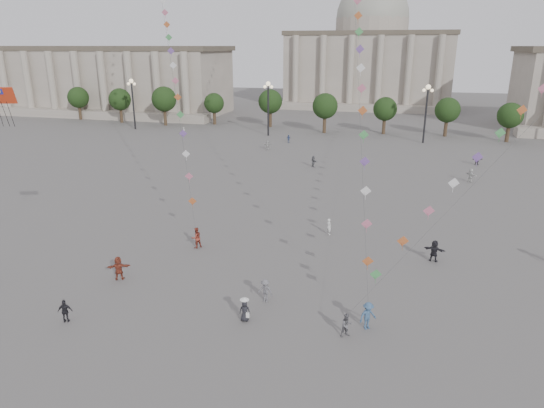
# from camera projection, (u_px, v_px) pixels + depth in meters

# --- Properties ---
(ground) EXTENTS (360.00, 360.00, 0.00)m
(ground) POSITION_uv_depth(u_px,v_px,m) (201.00, 340.00, 29.93)
(ground) COLOR #5B5856
(ground) RESTS_ON ground
(hall_west) EXTENTS (84.00, 26.22, 17.20)m
(hall_west) POSITION_uv_depth(u_px,v_px,m) (80.00, 80.00, 131.93)
(hall_west) COLOR gray
(hall_west) RESTS_ON ground
(hall_central) EXTENTS (48.30, 34.30, 35.50)m
(hall_central) POSITION_uv_depth(u_px,v_px,m) (370.00, 56.00, 144.08)
(hall_central) COLOR gray
(hall_central) RESTS_ON ground
(tree_row) EXTENTS (137.12, 5.12, 8.00)m
(tree_row) POSITION_uv_depth(u_px,v_px,m) (349.00, 106.00, 99.83)
(tree_row) COLOR #39281C
(tree_row) RESTS_ON ground
(lamp_post_far_west) EXTENTS (2.00, 0.90, 10.65)m
(lamp_post_far_west) POSITION_uv_depth(u_px,v_px,m) (132.00, 95.00, 102.96)
(lamp_post_far_west) COLOR #262628
(lamp_post_far_west) RESTS_ON ground
(lamp_post_mid_west) EXTENTS (2.00, 0.90, 10.65)m
(lamp_post_mid_west) POSITION_uv_depth(u_px,v_px,m) (268.00, 99.00, 95.57)
(lamp_post_mid_west) COLOR #262628
(lamp_post_mid_west) RESTS_ON ground
(lamp_post_mid_east) EXTENTS (2.00, 0.90, 10.65)m
(lamp_post_mid_east) POSITION_uv_depth(u_px,v_px,m) (427.00, 103.00, 88.19)
(lamp_post_mid_east) COLOR #262628
(lamp_post_mid_east) RESTS_ON ground
(person_crowd_0) EXTENTS (0.88, 0.90, 1.52)m
(person_crowd_0) POSITION_uv_depth(u_px,v_px,m) (289.00, 139.00, 90.40)
(person_crowd_0) COLOR #384D7F
(person_crowd_0) RESTS_ON ground
(person_crowd_3) EXTENTS (1.82, 0.93, 1.88)m
(person_crowd_3) POSITION_uv_depth(u_px,v_px,m) (434.00, 251.00, 40.60)
(person_crowd_3) COLOR black
(person_crowd_3) RESTS_ON ground
(person_crowd_4) EXTENTS (1.57, 1.06, 1.62)m
(person_crowd_4) POSITION_uv_depth(u_px,v_px,m) (267.00, 145.00, 84.41)
(person_crowd_4) COLOR #B9B9B5
(person_crowd_4) RESTS_ON ground
(person_crowd_6) EXTENTS (1.23, 0.86, 1.73)m
(person_crowd_6) POSITION_uv_depth(u_px,v_px,m) (265.00, 291.00, 34.20)
(person_crowd_6) COLOR slate
(person_crowd_6) RESTS_ON ground
(person_crowd_7) EXTENTS (1.55, 1.60, 1.82)m
(person_crowd_7) POSITION_uv_depth(u_px,v_px,m) (471.00, 175.00, 64.34)
(person_crowd_7) COLOR silver
(person_crowd_7) RESTS_ON ground
(person_crowd_9) EXTENTS (1.61, 0.79, 1.66)m
(person_crowd_9) POSITION_uv_depth(u_px,v_px,m) (477.00, 160.00, 73.57)
(person_crowd_9) COLOR black
(person_crowd_9) RESTS_ON ground
(person_crowd_10) EXTENTS (0.42, 0.61, 1.62)m
(person_crowd_10) POSITION_uv_depth(u_px,v_px,m) (184.00, 131.00, 98.05)
(person_crowd_10) COLOR beige
(person_crowd_10) RESTS_ON ground
(person_crowd_12) EXTENTS (1.37, 1.54, 1.69)m
(person_crowd_12) POSITION_uv_depth(u_px,v_px,m) (313.00, 161.00, 72.39)
(person_crowd_12) COLOR slate
(person_crowd_12) RESTS_ON ground
(person_crowd_13) EXTENTS (0.69, 0.68, 1.60)m
(person_crowd_13) POSITION_uv_depth(u_px,v_px,m) (329.00, 227.00, 46.46)
(person_crowd_13) COLOR silver
(person_crowd_13) RESTS_ON ground
(tourist_2) EXTENTS (1.83, 1.28, 1.90)m
(tourist_2) POSITION_uv_depth(u_px,v_px,m) (119.00, 268.00, 37.44)
(tourist_2) COLOR brown
(tourist_2) RESTS_ON ground
(tourist_4) EXTENTS (1.01, 0.68, 1.59)m
(tourist_4) POSITION_uv_depth(u_px,v_px,m) (65.00, 311.00, 31.68)
(tourist_4) COLOR black
(tourist_4) RESTS_ON ground
(kite_flyer_0) EXTENTS (1.16, 1.18, 1.92)m
(kite_flyer_0) POSITION_uv_depth(u_px,v_px,m) (196.00, 238.00, 43.35)
(kite_flyer_0) COLOR maroon
(kite_flyer_0) RESTS_ON ground
(kite_flyer_1) EXTENTS (1.37, 1.31, 1.87)m
(kite_flyer_1) POSITION_uv_depth(u_px,v_px,m) (368.00, 316.00, 30.88)
(kite_flyer_1) COLOR #37577C
(kite_flyer_1) RESTS_ON ground
(kite_flyer_2) EXTENTS (0.95, 0.91, 1.54)m
(kite_flyer_2) POSITION_uv_depth(u_px,v_px,m) (347.00, 325.00, 30.12)
(kite_flyer_2) COLOR #5B5A5F
(kite_flyer_2) RESTS_ON ground
(hat_person) EXTENTS (0.80, 0.60, 1.69)m
(hat_person) POSITION_uv_depth(u_px,v_px,m) (245.00, 310.00, 31.79)
(hat_person) COLOR black
(hat_person) RESTS_ON ground
(kite_train_west) EXTENTS (22.34, 36.61, 57.12)m
(kite_train_west) POSITION_uv_depth(u_px,v_px,m) (164.00, 7.00, 57.77)
(kite_train_west) COLOR #3F3F3F
(kite_train_west) RESTS_ON ground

